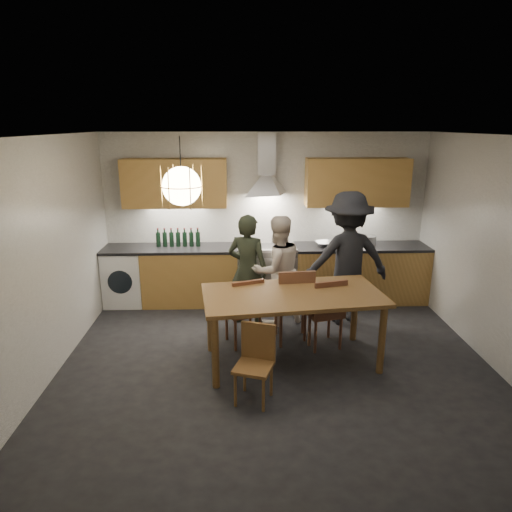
{
  "coord_description": "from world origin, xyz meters",
  "views": [
    {
      "loc": [
        -0.4,
        -4.81,
        2.72
      ],
      "look_at": [
        -0.22,
        0.4,
        1.2
      ],
      "focal_mm": 32.0,
      "sensor_mm": 36.0,
      "label": 1
    }
  ],
  "objects_px": {
    "chair_front": "(256,357)",
    "person_right": "(347,259)",
    "mixing_bowl": "(325,244)",
    "chair_back_left": "(245,308)",
    "wine_bottles": "(178,237)",
    "person_left": "(248,270)",
    "person_mid": "(277,270)",
    "stock_pot": "(369,241)",
    "dining_table": "(293,301)"
  },
  "relations": [
    {
      "from": "chair_front",
      "to": "person_right",
      "type": "bearing_deg",
      "value": 73.64
    },
    {
      "from": "person_right",
      "to": "mixing_bowl",
      "type": "height_order",
      "value": "person_right"
    },
    {
      "from": "chair_front",
      "to": "chair_back_left",
      "type": "bearing_deg",
      "value": 113.69
    },
    {
      "from": "mixing_bowl",
      "to": "wine_bottles",
      "type": "height_order",
      "value": "wine_bottles"
    },
    {
      "from": "mixing_bowl",
      "to": "chair_front",
      "type": "bearing_deg",
      "value": -113.72
    },
    {
      "from": "person_left",
      "to": "chair_front",
      "type": "bearing_deg",
      "value": 112.34
    },
    {
      "from": "chair_back_left",
      "to": "person_left",
      "type": "height_order",
      "value": "person_left"
    },
    {
      "from": "person_mid",
      "to": "person_right",
      "type": "xyz_separation_m",
      "value": [
        0.96,
        0.01,
        0.16
      ]
    },
    {
      "from": "mixing_bowl",
      "to": "person_left",
      "type": "bearing_deg",
      "value": -146.69
    },
    {
      "from": "chair_front",
      "to": "wine_bottles",
      "type": "height_order",
      "value": "wine_bottles"
    },
    {
      "from": "stock_pot",
      "to": "wine_bottles",
      "type": "height_order",
      "value": "wine_bottles"
    },
    {
      "from": "person_left",
      "to": "person_mid",
      "type": "xyz_separation_m",
      "value": [
        0.41,
        0.0,
        -0.01
      ]
    },
    {
      "from": "mixing_bowl",
      "to": "dining_table",
      "type": "bearing_deg",
      "value": -110.39
    },
    {
      "from": "chair_front",
      "to": "person_right",
      "type": "distance_m",
      "value": 2.33
    },
    {
      "from": "person_right",
      "to": "mixing_bowl",
      "type": "relative_size",
      "value": 6.35
    },
    {
      "from": "mixing_bowl",
      "to": "stock_pot",
      "type": "bearing_deg",
      "value": 1.13
    },
    {
      "from": "chair_back_left",
      "to": "stock_pot",
      "type": "relative_size",
      "value": 4.4
    },
    {
      "from": "dining_table",
      "to": "person_mid",
      "type": "height_order",
      "value": "person_mid"
    },
    {
      "from": "dining_table",
      "to": "chair_back_left",
      "type": "bearing_deg",
      "value": 135.56
    },
    {
      "from": "person_mid",
      "to": "person_right",
      "type": "bearing_deg",
      "value": 158.49
    },
    {
      "from": "person_left",
      "to": "person_right",
      "type": "relative_size",
      "value": 0.84
    },
    {
      "from": "person_left",
      "to": "mixing_bowl",
      "type": "xyz_separation_m",
      "value": [
        1.2,
        0.79,
        0.16
      ]
    },
    {
      "from": "dining_table",
      "to": "wine_bottles",
      "type": "xyz_separation_m",
      "value": [
        -1.55,
        1.97,
        0.28
      ]
    },
    {
      "from": "dining_table",
      "to": "person_mid",
      "type": "distance_m",
      "value": 1.12
    },
    {
      "from": "chair_back_left",
      "to": "chair_front",
      "type": "relative_size",
      "value": 1.14
    },
    {
      "from": "person_right",
      "to": "mixing_bowl",
      "type": "bearing_deg",
      "value": -83.89
    },
    {
      "from": "person_mid",
      "to": "mixing_bowl",
      "type": "distance_m",
      "value": 1.13
    },
    {
      "from": "chair_back_left",
      "to": "person_mid",
      "type": "height_order",
      "value": "person_mid"
    },
    {
      "from": "person_right",
      "to": "chair_front",
      "type": "bearing_deg",
      "value": 48.23
    },
    {
      "from": "person_left",
      "to": "wine_bottles",
      "type": "relative_size",
      "value": 2.32
    },
    {
      "from": "dining_table",
      "to": "chair_front",
      "type": "xyz_separation_m",
      "value": [
        -0.45,
        -0.73,
        -0.31
      ]
    },
    {
      "from": "person_right",
      "to": "wine_bottles",
      "type": "relative_size",
      "value": 2.75
    },
    {
      "from": "person_mid",
      "to": "person_right",
      "type": "distance_m",
      "value": 0.98
    },
    {
      "from": "chair_front",
      "to": "mixing_bowl",
      "type": "distance_m",
      "value": 2.91
    },
    {
      "from": "chair_front",
      "to": "mixing_bowl",
      "type": "xyz_separation_m",
      "value": [
        1.16,
        2.63,
        0.48
      ]
    },
    {
      "from": "chair_back_left",
      "to": "dining_table",
      "type": "bearing_deg",
      "value": 121.87
    },
    {
      "from": "dining_table",
      "to": "person_left",
      "type": "xyz_separation_m",
      "value": [
        -0.49,
        1.11,
        0.02
      ]
    },
    {
      "from": "person_mid",
      "to": "mixing_bowl",
      "type": "height_order",
      "value": "person_mid"
    },
    {
      "from": "person_right",
      "to": "stock_pot",
      "type": "xyz_separation_m",
      "value": [
        0.53,
        0.79,
        0.04
      ]
    },
    {
      "from": "chair_front",
      "to": "person_right",
      "type": "xyz_separation_m",
      "value": [
        1.33,
        1.86,
        0.47
      ]
    },
    {
      "from": "chair_back_left",
      "to": "stock_pot",
      "type": "distance_m",
      "value": 2.5
    },
    {
      "from": "chair_front",
      "to": "person_mid",
      "type": "bearing_deg",
      "value": 98.08
    },
    {
      "from": "chair_front",
      "to": "person_mid",
      "type": "xyz_separation_m",
      "value": [
        0.36,
        1.84,
        0.32
      ]
    },
    {
      "from": "dining_table",
      "to": "chair_back_left",
      "type": "distance_m",
      "value": 0.72
    },
    {
      "from": "stock_pot",
      "to": "wine_bottles",
      "type": "bearing_deg",
      "value": 179.0
    },
    {
      "from": "wine_bottles",
      "to": "dining_table",
      "type": "bearing_deg",
      "value": -51.85
    },
    {
      "from": "person_left",
      "to": "wine_bottles",
      "type": "xyz_separation_m",
      "value": [
        -1.05,
        0.85,
        0.26
      ]
    },
    {
      "from": "person_left",
      "to": "mixing_bowl",
      "type": "distance_m",
      "value": 1.45
    },
    {
      "from": "chair_front",
      "to": "dining_table",
      "type": "bearing_deg",
      "value": 77.52
    },
    {
      "from": "person_left",
      "to": "wine_bottles",
      "type": "height_order",
      "value": "person_left"
    }
  ]
}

